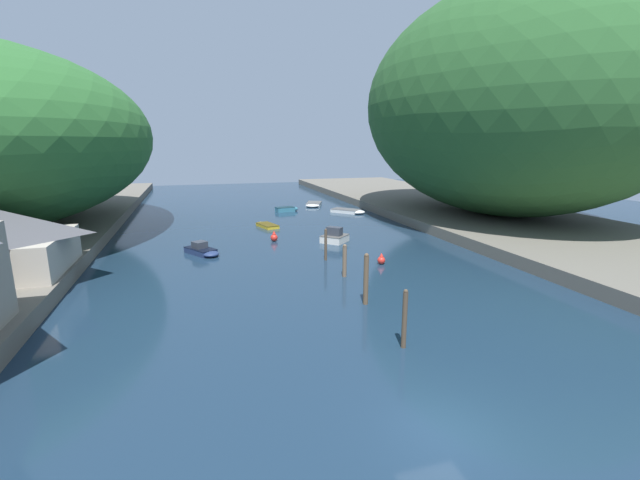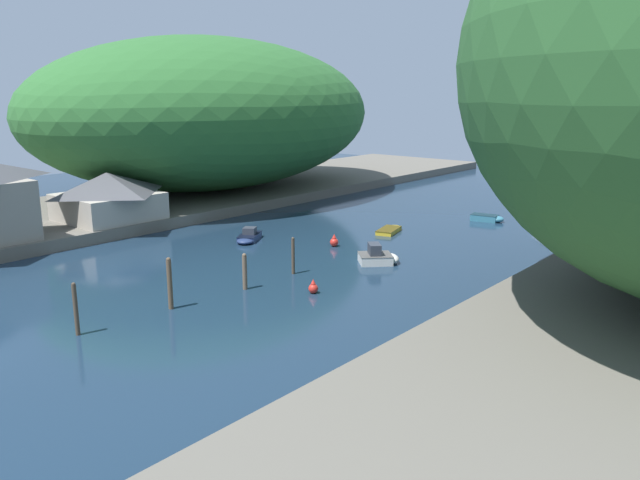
{
  "view_description": "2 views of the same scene",
  "coord_description": "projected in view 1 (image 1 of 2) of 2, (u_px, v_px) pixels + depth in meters",
  "views": [
    {
      "loc": [
        -7.9,
        -11.29,
        9.92
      ],
      "look_at": [
        2.47,
        23.84,
        1.51
      ],
      "focal_mm": 24.0,
      "sensor_mm": 36.0,
      "label": 1
    },
    {
      "loc": [
        32.64,
        -9.74,
        13.17
      ],
      "look_at": [
        2.81,
        25.35,
        2.08
      ],
      "focal_mm": 35.0,
      "sensor_mm": 36.0,
      "label": 2
    }
  ],
  "objects": [
    {
      "name": "mooring_post_nearest",
      "position": [
        405.0,
        319.0,
        20.81
      ],
      "size": [
        0.25,
        0.25,
        3.04
      ],
      "color": "#4C3D2D",
      "rests_on": "water_surface"
    },
    {
      "name": "mooring_post_second",
      "position": [
        366.0,
        279.0,
        26.44
      ],
      "size": [
        0.31,
        0.31,
        3.3
      ],
      "color": "brown",
      "rests_on": "water_surface"
    },
    {
      "name": "boat_open_rowboat",
      "position": [
        349.0,
        211.0,
        61.24
      ],
      "size": [
        4.88,
        5.08,
        0.5
      ],
      "rotation": [
        0.0,
        0.0,
        3.88
      ],
      "color": "white",
      "rests_on": "water_surface"
    },
    {
      "name": "mooring_post_middle",
      "position": [
        345.0,
        260.0,
        31.98
      ],
      "size": [
        0.32,
        0.32,
        2.52
      ],
      "color": "brown",
      "rests_on": "water_surface"
    },
    {
      "name": "boat_cabin_cruiser",
      "position": [
        314.0,
        204.0,
        67.97
      ],
      "size": [
        3.79,
        5.23,
        0.48
      ],
      "rotation": [
        0.0,
        0.0,
        2.75
      ],
      "color": "white",
      "rests_on": "water_surface"
    },
    {
      "name": "boat_small_dinghy",
      "position": [
        266.0,
        225.0,
        51.33
      ],
      "size": [
        2.58,
        4.42,
        0.4
      ],
      "rotation": [
        0.0,
        0.0,
        0.28
      ],
      "color": "gold",
      "rests_on": "water_surface"
    },
    {
      "name": "boat_moored_right",
      "position": [
        203.0,
        251.0,
        38.53
      ],
      "size": [
        3.35,
        4.11,
        1.13
      ],
      "rotation": [
        0.0,
        0.0,
        3.7
      ],
      "color": "navy",
      "rests_on": "water_surface"
    },
    {
      "name": "water_surface",
      "position": [
        279.0,
        243.0,
        43.0
      ],
      "size": [
        130.0,
        130.0,
        0.0
      ],
      "primitive_type": "plane",
      "color": "#192D42",
      "rests_on": "ground"
    },
    {
      "name": "boat_far_right_bank",
      "position": [
        336.0,
        237.0,
        43.59
      ],
      "size": [
        3.7,
        3.71,
        1.56
      ],
      "rotation": [
        0.0,
        0.0,
        5.5
      ],
      "color": "silver",
      "rests_on": "water_surface"
    },
    {
      "name": "mooring_post_fourth",
      "position": [
        326.0,
        244.0,
        36.45
      ],
      "size": [
        0.24,
        0.24,
        2.77
      ],
      "color": "#4C3D2D",
      "rests_on": "water_surface"
    },
    {
      "name": "boat_far_upstream",
      "position": [
        288.0,
        209.0,
        62.55
      ],
      "size": [
        3.51,
        1.99,
        0.66
      ],
      "rotation": [
        0.0,
        0.0,
        4.89
      ],
      "color": "teal",
      "rests_on": "water_surface"
    },
    {
      "name": "channel_buoy_near",
      "position": [
        274.0,
        237.0,
        43.69
      ],
      "size": [
        0.74,
        0.74,
        1.11
      ],
      "color": "red",
      "rests_on": "water_surface"
    },
    {
      "name": "right_bank",
      "position": [
        509.0,
        223.0,
        50.49
      ],
      "size": [
        22.0,
        120.0,
        1.1
      ],
      "color": "#666056",
      "rests_on": "ground"
    },
    {
      "name": "channel_buoy_far",
      "position": [
        381.0,
        260.0,
        35.5
      ],
      "size": [
        0.65,
        0.65,
        0.98
      ],
      "color": "red",
      "rests_on": "water_surface"
    },
    {
      "name": "hillside_right",
      "position": [
        508.0,
        103.0,
        50.98
      ],
      "size": [
        31.1,
        43.53,
        26.61
      ],
      "color": "#285628",
      "rests_on": "right_bank"
    }
  ]
}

